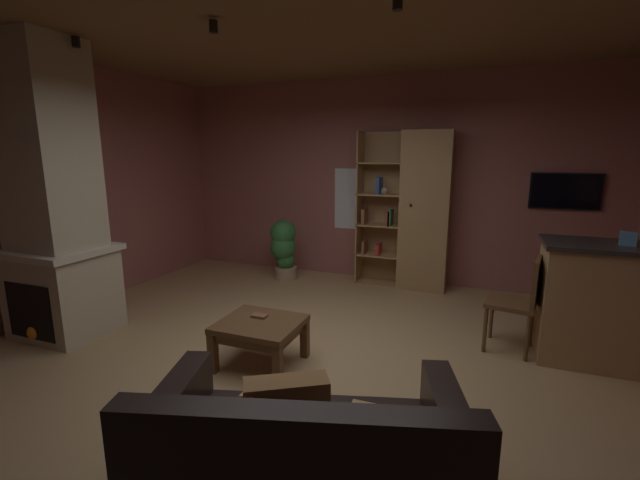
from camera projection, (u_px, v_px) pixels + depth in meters
floor at (304, 364)px, 3.76m from camera, size 6.26×5.66×0.02m
wall_back at (381, 181)px, 6.07m from camera, size 6.38×0.06×2.90m
wall_left at (38, 190)px, 4.58m from camera, size 0.06×5.66×2.90m
ceiling at (301, 10)px, 3.17m from camera, size 6.26×5.66×0.02m
window_pane_back at (356, 199)px, 6.23m from camera, size 0.67×0.01×0.90m
stone_fireplace at (53, 208)px, 4.15m from camera, size 0.94×0.83×2.90m
bookshelf_cabinet at (418, 212)px, 5.69m from camera, size 1.24×0.41×2.14m
kitchen_bar_counter at (635, 307)px, 3.60m from camera, size 1.53×0.63×1.08m
tissue_box at (628, 239)px, 3.52m from camera, size 0.14×0.14×0.11m
leather_couch at (305, 469)px, 2.08m from camera, size 1.73×1.27×0.84m
coffee_table at (260, 330)px, 3.67m from camera, size 0.70×0.63×0.40m
table_book_0 at (259, 316)px, 3.74m from camera, size 0.14×0.09×0.03m
dining_chair at (521, 298)px, 3.89m from camera, size 0.48×0.48×0.92m
potted_floor_plant at (284, 247)px, 6.17m from camera, size 0.38×0.40×0.89m
wall_mounted_tv at (565, 191)px, 5.20m from camera, size 0.80×0.06×0.45m
track_light_spot_0 at (76, 42)px, 3.78m from camera, size 0.07×0.07×0.09m
track_light_spot_1 at (213, 27)px, 3.32m from camera, size 0.07×0.07×0.09m
track_light_spot_2 at (398, 3)px, 2.80m from camera, size 0.07×0.07×0.09m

